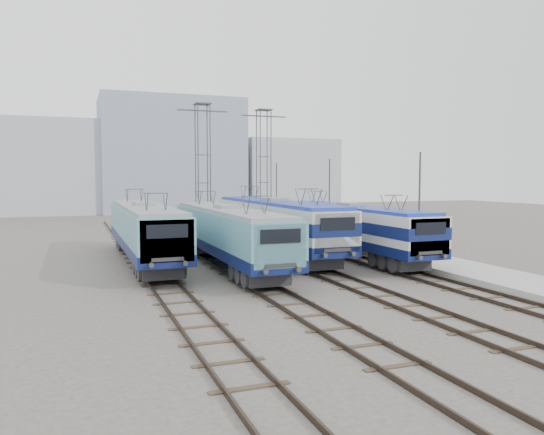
{
  "coord_description": "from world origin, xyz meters",
  "views": [
    {
      "loc": [
        -10.91,
        -24.73,
        5.46
      ],
      "look_at": [
        0.99,
        7.0,
        2.92
      ],
      "focal_mm": 35.0,
      "sensor_mm": 36.0,
      "label": 1
    }
  ],
  "objects_px": {
    "locomotive_center_right": "(276,222)",
    "locomotive_far_right": "(351,225)",
    "locomotive_far_left": "(144,228)",
    "catenary_tower_west": "(203,165)",
    "mast_rear": "(276,197)",
    "catenary_tower_east": "(264,166)",
    "locomotive_center_left": "(228,232)",
    "mast_mid": "(329,202)",
    "mast_front": "(419,210)"
  },
  "relations": [
    {
      "from": "locomotive_center_right",
      "to": "locomotive_far_right",
      "type": "bearing_deg",
      "value": -30.77
    },
    {
      "from": "locomotive_far_left",
      "to": "catenary_tower_west",
      "type": "relative_size",
      "value": 1.52
    },
    {
      "from": "catenary_tower_west",
      "to": "mast_rear",
      "type": "distance_m",
      "value": 9.99
    },
    {
      "from": "catenary_tower_west",
      "to": "catenary_tower_east",
      "type": "height_order",
      "value": "same"
    },
    {
      "from": "locomotive_far_left",
      "to": "locomotive_center_left",
      "type": "distance_m",
      "value": 5.75
    },
    {
      "from": "catenary_tower_west",
      "to": "mast_mid",
      "type": "xyz_separation_m",
      "value": [
        8.6,
        -8.0,
        -3.14
      ]
    },
    {
      "from": "catenary_tower_west",
      "to": "mast_front",
      "type": "xyz_separation_m",
      "value": [
        8.6,
        -20.0,
        -3.14
      ]
    },
    {
      "from": "locomotive_center_left",
      "to": "catenary_tower_west",
      "type": "bearing_deg",
      "value": 82.03
    },
    {
      "from": "locomotive_far_right",
      "to": "catenary_tower_east",
      "type": "relative_size",
      "value": 1.45
    },
    {
      "from": "mast_front",
      "to": "mast_rear",
      "type": "distance_m",
      "value": 24.0
    },
    {
      "from": "locomotive_center_right",
      "to": "mast_rear",
      "type": "xyz_separation_m",
      "value": [
        6.35,
        16.35,
        1.1
      ]
    },
    {
      "from": "locomotive_far_left",
      "to": "locomotive_center_right",
      "type": "bearing_deg",
      "value": 0.84
    },
    {
      "from": "mast_front",
      "to": "mast_rear",
      "type": "relative_size",
      "value": 1.0
    },
    {
      "from": "locomotive_far_left",
      "to": "mast_rear",
      "type": "relative_size",
      "value": 2.6
    },
    {
      "from": "mast_front",
      "to": "locomotive_far_left",
      "type": "bearing_deg",
      "value": 153.91
    },
    {
      "from": "locomotive_center_left",
      "to": "catenary_tower_west",
      "type": "height_order",
      "value": "catenary_tower_west"
    },
    {
      "from": "locomotive_center_left",
      "to": "mast_front",
      "type": "height_order",
      "value": "mast_front"
    },
    {
      "from": "locomotive_center_left",
      "to": "mast_mid",
      "type": "xyz_separation_m",
      "value": [
        10.85,
        8.07,
        1.28
      ]
    },
    {
      "from": "locomotive_center_right",
      "to": "mast_rear",
      "type": "relative_size",
      "value": 2.7
    },
    {
      "from": "locomotive_center_left",
      "to": "catenary_tower_east",
      "type": "xyz_separation_m",
      "value": [
        8.75,
        18.07,
        4.43
      ]
    },
    {
      "from": "locomotive_far_right",
      "to": "mast_rear",
      "type": "relative_size",
      "value": 2.49
    },
    {
      "from": "catenary_tower_east",
      "to": "mast_mid",
      "type": "relative_size",
      "value": 1.71
    },
    {
      "from": "mast_mid",
      "to": "catenary_tower_east",
      "type": "bearing_deg",
      "value": 101.86
    },
    {
      "from": "locomotive_center_left",
      "to": "locomotive_far_right",
      "type": "xyz_separation_m",
      "value": [
        9.0,
        1.04,
        0.01
      ]
    },
    {
      "from": "locomotive_center_left",
      "to": "mast_mid",
      "type": "height_order",
      "value": "mast_mid"
    },
    {
      "from": "catenary_tower_west",
      "to": "locomotive_far_left",
      "type": "bearing_deg",
      "value": -118.4
    },
    {
      "from": "catenary_tower_east",
      "to": "mast_front",
      "type": "bearing_deg",
      "value": -84.55
    },
    {
      "from": "mast_front",
      "to": "mast_rear",
      "type": "bearing_deg",
      "value": 90.0
    },
    {
      "from": "locomotive_center_right",
      "to": "catenary_tower_west",
      "type": "relative_size",
      "value": 1.58
    },
    {
      "from": "locomotive_center_left",
      "to": "locomotive_center_right",
      "type": "distance_m",
      "value": 5.84
    },
    {
      "from": "locomotive_center_right",
      "to": "catenary_tower_west",
      "type": "height_order",
      "value": "catenary_tower_west"
    },
    {
      "from": "mast_rear",
      "to": "locomotive_center_right",
      "type": "bearing_deg",
      "value": -111.22
    },
    {
      "from": "locomotive_far_right",
      "to": "mast_rear",
      "type": "bearing_deg",
      "value": 84.45
    },
    {
      "from": "locomotive_far_left",
      "to": "catenary_tower_east",
      "type": "xyz_separation_m",
      "value": [
        13.25,
        14.48,
        4.38
      ]
    },
    {
      "from": "locomotive_center_left",
      "to": "mast_rear",
      "type": "bearing_deg",
      "value": 61.6
    },
    {
      "from": "mast_front",
      "to": "mast_mid",
      "type": "xyz_separation_m",
      "value": [
        0.0,
        12.0,
        0.0
      ]
    },
    {
      "from": "mast_front",
      "to": "mast_rear",
      "type": "xyz_separation_m",
      "value": [
        0.0,
        24.0,
        0.0
      ]
    },
    {
      "from": "locomotive_center_right",
      "to": "catenary_tower_west",
      "type": "xyz_separation_m",
      "value": [
        -2.25,
        12.35,
        4.24
      ]
    },
    {
      "from": "locomotive_far_right",
      "to": "mast_mid",
      "type": "xyz_separation_m",
      "value": [
        1.85,
        7.03,
        1.27
      ]
    },
    {
      "from": "catenary_tower_east",
      "to": "mast_front",
      "type": "relative_size",
      "value": 1.71
    },
    {
      "from": "mast_rear",
      "to": "catenary_tower_west",
      "type": "bearing_deg",
      "value": -155.06
    },
    {
      "from": "locomotive_far_left",
      "to": "catenary_tower_east",
      "type": "bearing_deg",
      "value": 47.55
    },
    {
      "from": "locomotive_far_right",
      "to": "catenary_tower_west",
      "type": "height_order",
      "value": "catenary_tower_west"
    },
    {
      "from": "locomotive_center_right",
      "to": "mast_mid",
      "type": "xyz_separation_m",
      "value": [
        6.35,
        4.35,
        1.1
      ]
    },
    {
      "from": "locomotive_center_right",
      "to": "mast_mid",
      "type": "bearing_deg",
      "value": 34.42
    },
    {
      "from": "locomotive_far_right",
      "to": "mast_mid",
      "type": "distance_m",
      "value": 7.38
    },
    {
      "from": "locomotive_center_right",
      "to": "catenary_tower_east",
      "type": "bearing_deg",
      "value": 73.5
    },
    {
      "from": "locomotive_far_right",
      "to": "mast_rear",
      "type": "height_order",
      "value": "mast_rear"
    },
    {
      "from": "locomotive_center_left",
      "to": "locomotive_center_right",
      "type": "xyz_separation_m",
      "value": [
        4.5,
        3.71,
        0.19
      ]
    },
    {
      "from": "locomotive_far_left",
      "to": "mast_mid",
      "type": "distance_m",
      "value": 16.04
    }
  ]
}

